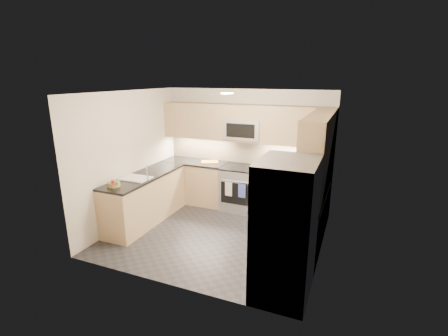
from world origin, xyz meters
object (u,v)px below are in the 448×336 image
gas_range (241,188)px  cutting_board (210,162)px  microwave (244,129)px  refrigerator (285,230)px  utensil_bowl (301,170)px  fruit_basket (114,184)px

gas_range → cutting_board: cutting_board is taller
microwave → refrigerator: 3.04m
microwave → utensil_bowl: bearing=-7.9°
utensil_bowl → fruit_basket: utensil_bowl is taller
gas_range → cutting_board: bearing=173.7°
refrigerator → cutting_board: size_ratio=4.94×
microwave → gas_range: bearing=-90.0°
utensil_bowl → fruit_basket: 3.43m
gas_range → fruit_basket: 2.62m
refrigerator → fruit_basket: (-3.03, 0.40, 0.08)m
microwave → refrigerator: size_ratio=0.42×
microwave → fruit_basket: size_ratio=3.55×
gas_range → refrigerator: refrigerator is taller
cutting_board → fruit_basket: size_ratio=1.70×
microwave → cutting_board: bearing=-176.9°
microwave → fruit_basket: 2.76m
microwave → fruit_basket: bearing=-126.3°
fruit_basket → gas_range: bearing=52.0°
refrigerator → cutting_board: 3.34m
cutting_board → gas_range: bearing=-6.3°
microwave → refrigerator: microwave is taller
refrigerator → fruit_basket: size_ratio=8.40×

